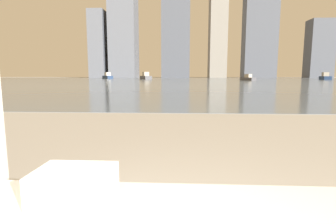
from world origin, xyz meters
TOP-DOWN VIEW (x-y plane):
  - towel_stack at (-0.16, 0.84)m, footprint 0.27×0.20m
  - harbor_water at (0.00, 62.00)m, footprint 180.00×110.00m
  - harbor_boat_0 at (-22.56, 79.46)m, footprint 4.33×5.20m
  - harbor_boat_1 at (-9.03, 66.47)m, footprint 3.62×5.25m
  - harbor_boat_3 at (34.11, 64.53)m, footprint 2.57×4.85m
  - harbor_boat_4 at (13.11, 52.46)m, footprint 2.54×3.57m
  - skyline_tower_0 at (-36.78, 118.00)m, footprint 6.75×12.26m
  - skyline_tower_3 at (15.42, 118.00)m, footprint 7.22×10.24m
  - skyline_tower_4 at (33.35, 118.00)m, footprint 13.59×8.26m
  - skyline_tower_5 at (58.87, 118.00)m, footprint 10.02×7.51m

SIDE VIEW (x-z plane):
  - harbor_water at x=0.00m, z-range 0.00..0.01m
  - harbor_boat_4 at x=13.11m, z-range -0.18..1.10m
  - harbor_boat_3 at x=34.11m, z-range -0.25..1.48m
  - towel_stack at x=-0.16m, z-range 0.58..0.70m
  - harbor_boat_1 at x=-9.03m, z-range -0.27..1.60m
  - harbor_boat_0 at x=-22.56m, z-range -0.27..1.64m
  - skyline_tower_5 at x=58.87m, z-range 0.00..24.36m
  - skyline_tower_0 at x=-36.78m, z-range 0.00..28.85m
  - skyline_tower_4 at x=33.35m, z-range 0.00..44.12m
  - skyline_tower_3 at x=15.42m, z-range 0.00..58.88m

